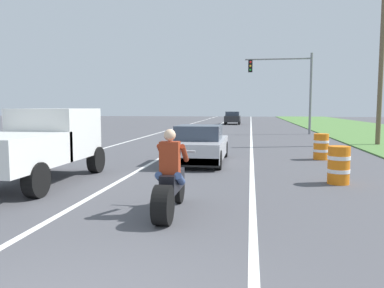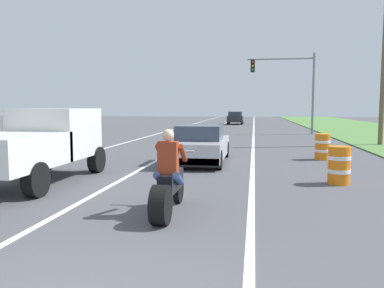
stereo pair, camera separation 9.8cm
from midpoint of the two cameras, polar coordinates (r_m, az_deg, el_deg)
name	(u,v)px [view 1 (the left image)]	position (r m, az deg, el deg)	size (l,w,h in m)	color
lane_stripe_left_solid	(134,140)	(23.99, -8.75, 0.63)	(0.14, 120.00, 0.01)	white
lane_stripe_right_solid	(251,141)	(22.89, 8.72, 0.40)	(0.14, 120.00, 0.01)	white
lane_stripe_centre_dashed	(191,141)	(23.17, -0.22, 0.52)	(0.14, 120.00, 0.01)	white
motorcycle_with_rider	(170,184)	(7.18, -3.68, -5.97)	(0.70, 2.21, 1.62)	black
sports_car_silver	(199,145)	(13.97, 0.92, -0.20)	(1.84, 4.30, 1.37)	#B7B7BC
pickup_truck_left_lane_white	(39,142)	(11.00, -22.13, 0.34)	(2.02, 4.80, 1.98)	silver
traffic_light_mast_near	(290,80)	(29.81, 14.25, 9.19)	(4.95, 0.34, 6.00)	gray
utility_pole_roadside	(381,66)	(22.50, 26.23, 10.40)	(0.24, 0.24, 8.31)	brown
construction_barrel_nearest	(339,165)	(10.78, 20.77, -2.93)	(0.58, 0.58, 1.00)	orange
construction_barrel_mid	(321,147)	(15.56, 18.50, -0.36)	(0.58, 0.58, 1.00)	orange
distant_car_far_ahead	(233,118)	(45.54, 6.00, 3.92)	(1.80, 4.00, 1.50)	#262628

